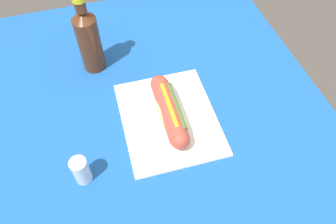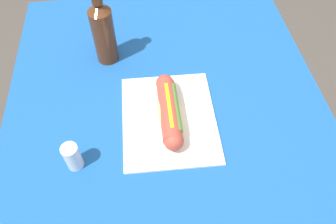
% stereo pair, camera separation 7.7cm
% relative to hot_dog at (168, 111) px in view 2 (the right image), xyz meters
% --- Properties ---
extents(dining_table, '(1.20, 0.81, 0.75)m').
position_rel_hot_dog_xyz_m(dining_table, '(0.07, 0.00, -0.17)').
color(dining_table, brown).
rests_on(dining_table, ground).
extents(paper_wrapper, '(0.28, 0.23, 0.01)m').
position_rel_hot_dog_xyz_m(paper_wrapper, '(-0.00, -0.00, -0.03)').
color(paper_wrapper, white).
rests_on(paper_wrapper, dining_table).
extents(hot_dog, '(0.22, 0.06, 0.05)m').
position_rel_hot_dog_xyz_m(hot_dog, '(0.00, 0.00, 0.00)').
color(hot_dog, '#E5BC75').
rests_on(hot_dog, paper_wrapper).
extents(soda_bottle, '(0.06, 0.06, 0.22)m').
position_rel_hot_dog_xyz_m(soda_bottle, '(-0.23, -0.14, 0.06)').
color(soda_bottle, '#4C2814').
rests_on(soda_bottle, dining_table).
extents(salt_shaker, '(0.04, 0.04, 0.07)m').
position_rel_hot_dog_xyz_m(salt_shaker, '(0.10, -0.22, 0.00)').
color(salt_shaker, silver).
rests_on(salt_shaker, dining_table).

